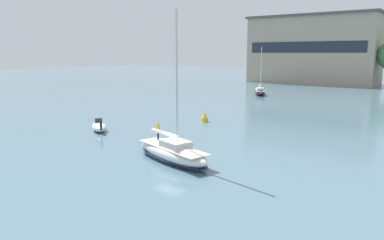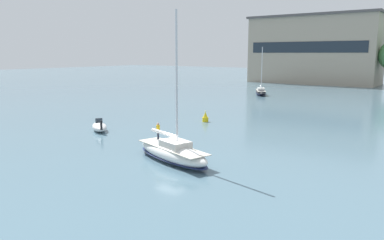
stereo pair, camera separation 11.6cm
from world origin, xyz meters
name	(u,v)px [view 2 (the right image)]	position (x,y,z in m)	size (l,w,h in m)	color
ground_plane	(172,161)	(0.00, 0.00, 0.00)	(400.00, 400.00, 0.00)	slate
waterfront_building	(314,49)	(-19.49, 96.47, 10.73)	(40.48, 16.60, 21.38)	tan
sailboat_main	(172,151)	(0.02, 0.00, 0.89)	(9.91, 5.28, 13.12)	white
sailboat_moored_near_marina	(261,92)	(-17.46, 54.27, 0.74)	(5.90, 8.02, 10.96)	#232328
motor_tender	(100,127)	(-15.65, 4.94, 0.53)	(4.51, 3.81, 1.65)	silver
channel_buoy	(205,117)	(-8.55, 17.98, 0.62)	(0.86, 0.86, 1.59)	yellow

